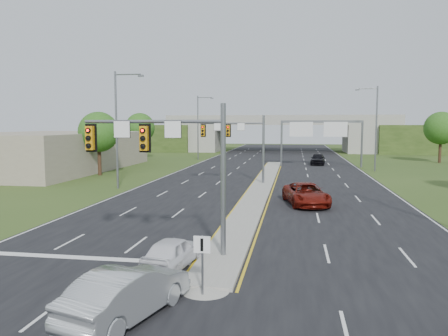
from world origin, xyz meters
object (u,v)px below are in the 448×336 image
at_px(signal_mast_near, 173,154).
at_px(sign_gantry, 320,130).
at_px(car_silver, 127,293).
at_px(signal_mast_far, 241,138).
at_px(car_far_c, 318,159).
at_px(car_far_a, 306,194).
at_px(car_white, 173,252).
at_px(overpass, 281,136).
at_px(keep_right_sign, 202,255).

height_order(signal_mast_near, sign_gantry, signal_mast_near).
height_order(sign_gantry, car_silver, sign_gantry).
bearing_deg(signal_mast_near, signal_mast_far, 90.00).
distance_m(signal_mast_near, car_far_c, 49.38).
bearing_deg(car_far_a, signal_mast_far, 107.90).
bearing_deg(car_white, signal_mast_far, -80.74).
distance_m(signal_mast_near, car_silver, 7.57).
xyz_separation_m(sign_gantry, overpass, (-6.68, 35.08, -1.69)).
relative_size(overpass, car_white, 20.83).
bearing_deg(car_white, signal_mast_near, -68.28).
distance_m(keep_right_sign, car_white, 3.63).
bearing_deg(keep_right_sign, sign_gantry, 82.30).
bearing_deg(signal_mast_far, car_far_a, -59.81).
height_order(sign_gantry, car_far_c, sign_gantry).
distance_m(signal_mast_far, overpass, 55.13).
bearing_deg(signal_mast_far, car_silver, -89.46).
distance_m(keep_right_sign, car_far_c, 53.30).
distance_m(signal_mast_far, sign_gantry, 21.91).
relative_size(car_silver, car_far_c, 0.97).
relative_size(sign_gantry, overpass, 0.14).
bearing_deg(sign_gantry, car_far_a, -94.92).
relative_size(signal_mast_far, car_silver, 1.43).
distance_m(signal_mast_near, keep_right_sign, 5.94).
bearing_deg(overpass, keep_right_sign, -90.00).
xyz_separation_m(sign_gantry, car_far_a, (-2.65, -30.81, -4.40)).
bearing_deg(keep_right_sign, car_far_c, 82.88).
relative_size(signal_mast_far, sign_gantry, 0.60).
height_order(signal_mast_near, car_white, signal_mast_near).
bearing_deg(car_silver, car_far_a, -89.34).
bearing_deg(sign_gantry, signal_mast_far, -114.11).
distance_m(car_far_a, car_far_c, 34.34).
xyz_separation_m(signal_mast_far, car_far_a, (6.29, -10.82, -3.89)).
bearing_deg(car_white, car_far_a, -102.28).
bearing_deg(car_far_a, keep_right_sign, -114.50).
height_order(sign_gantry, overpass, overpass).
distance_m(signal_mast_far, car_far_c, 25.34).
bearing_deg(keep_right_sign, overpass, 90.00).
bearing_deg(car_far_c, signal_mast_far, -105.00).
xyz_separation_m(signal_mast_near, signal_mast_far, (0.00, 25.00, 0.00)).
relative_size(signal_mast_near, car_white, 1.82).
xyz_separation_m(overpass, car_white, (-1.92, -81.56, -2.88)).
bearing_deg(keep_right_sign, car_far_a, 77.79).
relative_size(car_white, car_far_c, 0.76).
relative_size(sign_gantry, car_far_c, 2.29).
bearing_deg(sign_gantry, keep_right_sign, -97.70).
bearing_deg(keep_right_sign, car_white, 122.81).
xyz_separation_m(signal_mast_near, sign_gantry, (8.95, 44.99, 0.51)).
bearing_deg(sign_gantry, car_silver, -99.54).
xyz_separation_m(keep_right_sign, sign_gantry, (6.68, 49.45, 3.72)).
bearing_deg(signal_mast_near, car_far_c, 79.62).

